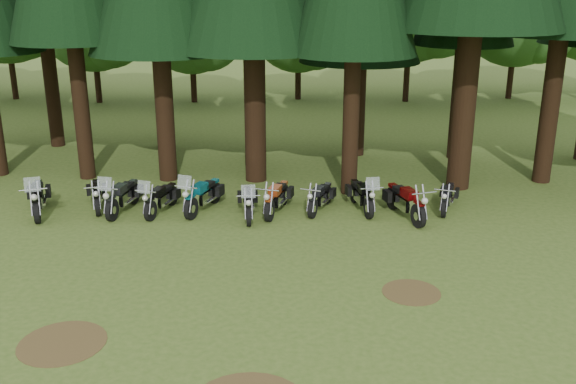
{
  "coord_description": "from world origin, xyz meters",
  "views": [
    {
      "loc": [
        2.01,
        -13.34,
        7.08
      ],
      "look_at": [
        1.41,
        5.0,
        1.0
      ],
      "focal_mm": 40.0,
      "sensor_mm": 36.0,
      "label": 1
    }
  ],
  "objects_px": {
    "motorcycle_2": "(123,197)",
    "motorcycle_6": "(277,198)",
    "motorcycle_1": "(97,195)",
    "motorcycle_0": "(38,198)",
    "motorcycle_8": "(362,196)",
    "motorcycle_3": "(161,199)",
    "motorcycle_9": "(405,202)",
    "motorcycle_5": "(248,203)",
    "motorcycle_7": "(320,198)",
    "motorcycle_4": "(203,196)",
    "motorcycle_10": "(447,198)"
  },
  "relations": [
    {
      "from": "motorcycle_0",
      "to": "motorcycle_4",
      "type": "distance_m",
      "value": 5.19
    },
    {
      "from": "motorcycle_6",
      "to": "motorcycle_8",
      "type": "relative_size",
      "value": 0.99
    },
    {
      "from": "motorcycle_5",
      "to": "motorcycle_10",
      "type": "height_order",
      "value": "motorcycle_5"
    },
    {
      "from": "motorcycle_1",
      "to": "motorcycle_8",
      "type": "distance_m",
      "value": 8.59
    },
    {
      "from": "motorcycle_1",
      "to": "motorcycle_9",
      "type": "height_order",
      "value": "motorcycle_9"
    },
    {
      "from": "motorcycle_7",
      "to": "motorcycle_8",
      "type": "height_order",
      "value": "motorcycle_8"
    },
    {
      "from": "motorcycle_5",
      "to": "motorcycle_7",
      "type": "height_order",
      "value": "motorcycle_5"
    },
    {
      "from": "motorcycle_2",
      "to": "motorcycle_8",
      "type": "distance_m",
      "value": 7.65
    },
    {
      "from": "motorcycle_4",
      "to": "motorcycle_2",
      "type": "bearing_deg",
      "value": -157.89
    },
    {
      "from": "motorcycle_5",
      "to": "motorcycle_6",
      "type": "relative_size",
      "value": 0.98
    },
    {
      "from": "motorcycle_1",
      "to": "motorcycle_8",
      "type": "height_order",
      "value": "motorcycle_8"
    },
    {
      "from": "motorcycle_6",
      "to": "motorcycle_9",
      "type": "xyz_separation_m",
      "value": [
        4.02,
        -0.34,
        0.03
      ]
    },
    {
      "from": "motorcycle_3",
      "to": "motorcycle_4",
      "type": "relative_size",
      "value": 0.92
    },
    {
      "from": "motorcycle_2",
      "to": "motorcycle_9",
      "type": "bearing_deg",
      "value": 7.23
    },
    {
      "from": "motorcycle_0",
      "to": "motorcycle_8",
      "type": "relative_size",
      "value": 1.07
    },
    {
      "from": "motorcycle_5",
      "to": "motorcycle_0",
      "type": "bearing_deg",
      "value": 172.82
    },
    {
      "from": "motorcycle_0",
      "to": "motorcycle_1",
      "type": "height_order",
      "value": "motorcycle_0"
    },
    {
      "from": "motorcycle_4",
      "to": "motorcycle_5",
      "type": "bearing_deg",
      "value": -1.26
    },
    {
      "from": "motorcycle_3",
      "to": "motorcycle_6",
      "type": "height_order",
      "value": "motorcycle_3"
    },
    {
      "from": "motorcycle_2",
      "to": "motorcycle_10",
      "type": "relative_size",
      "value": 1.24
    },
    {
      "from": "motorcycle_4",
      "to": "motorcycle_7",
      "type": "relative_size",
      "value": 1.2
    },
    {
      "from": "motorcycle_3",
      "to": "motorcycle_8",
      "type": "xyz_separation_m",
      "value": [
        6.4,
        0.44,
        0.02
      ]
    },
    {
      "from": "motorcycle_2",
      "to": "motorcycle_6",
      "type": "bearing_deg",
      "value": 9.98
    },
    {
      "from": "motorcycle_5",
      "to": "motorcycle_10",
      "type": "relative_size",
      "value": 1.15
    },
    {
      "from": "motorcycle_1",
      "to": "motorcycle_6",
      "type": "height_order",
      "value": "motorcycle_6"
    },
    {
      "from": "motorcycle_4",
      "to": "motorcycle_7",
      "type": "height_order",
      "value": "motorcycle_4"
    },
    {
      "from": "motorcycle_0",
      "to": "motorcycle_10",
      "type": "distance_m",
      "value": 13.05
    },
    {
      "from": "motorcycle_1",
      "to": "motorcycle_3",
      "type": "xyz_separation_m",
      "value": [
        2.19,
        -0.37,
        0.02
      ]
    },
    {
      "from": "motorcycle_4",
      "to": "motorcycle_5",
      "type": "height_order",
      "value": "motorcycle_4"
    },
    {
      "from": "motorcycle_1",
      "to": "motorcycle_2",
      "type": "bearing_deg",
      "value": -37.79
    },
    {
      "from": "motorcycle_2",
      "to": "motorcycle_3",
      "type": "height_order",
      "value": "motorcycle_2"
    },
    {
      "from": "motorcycle_9",
      "to": "motorcycle_7",
      "type": "bearing_deg",
      "value": 148.61
    },
    {
      "from": "motorcycle_5",
      "to": "motorcycle_9",
      "type": "relative_size",
      "value": 0.94
    },
    {
      "from": "motorcycle_4",
      "to": "motorcycle_6",
      "type": "distance_m",
      "value": 2.38
    },
    {
      "from": "motorcycle_0",
      "to": "motorcycle_7",
      "type": "height_order",
      "value": "motorcycle_0"
    },
    {
      "from": "motorcycle_1",
      "to": "motorcycle_7",
      "type": "relative_size",
      "value": 1.04
    },
    {
      "from": "motorcycle_3",
      "to": "motorcycle_10",
      "type": "bearing_deg",
      "value": 17.66
    },
    {
      "from": "motorcycle_1",
      "to": "motorcycle_6",
      "type": "xyz_separation_m",
      "value": [
        5.87,
        -0.23,
        0.04
      ]
    },
    {
      "from": "motorcycle_3",
      "to": "motorcycle_10",
      "type": "height_order",
      "value": "motorcycle_3"
    },
    {
      "from": "motorcycle_7",
      "to": "motorcycle_9",
      "type": "distance_m",
      "value": 2.7
    },
    {
      "from": "motorcycle_2",
      "to": "motorcycle_6",
      "type": "relative_size",
      "value": 1.06
    },
    {
      "from": "motorcycle_3",
      "to": "motorcycle_7",
      "type": "xyz_separation_m",
      "value": [
        5.07,
        0.37,
        -0.03
      ]
    },
    {
      "from": "motorcycle_0",
      "to": "motorcycle_8",
      "type": "xyz_separation_m",
      "value": [
        10.27,
        0.69,
        -0.04
      ]
    },
    {
      "from": "motorcycle_3",
      "to": "motorcycle_9",
      "type": "height_order",
      "value": "motorcycle_3"
    },
    {
      "from": "motorcycle_2",
      "to": "motorcycle_9",
      "type": "distance_m",
      "value": 8.95
    },
    {
      "from": "motorcycle_10",
      "to": "motorcycle_4",
      "type": "bearing_deg",
      "value": -158.93
    },
    {
      "from": "motorcycle_7",
      "to": "motorcycle_8",
      "type": "distance_m",
      "value": 1.34
    },
    {
      "from": "motorcycle_7",
      "to": "motorcycle_9",
      "type": "height_order",
      "value": "motorcycle_9"
    },
    {
      "from": "motorcycle_6",
      "to": "motorcycle_10",
      "type": "xyz_separation_m",
      "value": [
        5.48,
        0.41,
        -0.06
      ]
    },
    {
      "from": "motorcycle_7",
      "to": "motorcycle_1",
      "type": "bearing_deg",
      "value": -160.26
    }
  ]
}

